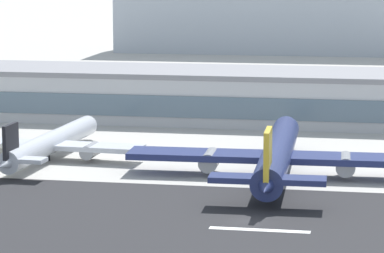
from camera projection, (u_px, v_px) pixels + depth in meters
The scene contains 6 objects.
ground_plane at pixel (247, 221), 121.07m from camera, with size 1400.00×1400.00×0.00m, color #B2AFA8.
runway_strip at pixel (243, 229), 117.33m from camera, with size 800.00×43.05×0.08m, color #262628.
runway_centreline_dash_4 at pixel (260, 230), 116.98m from camera, with size 12.00×1.20×0.01m, color white.
terminal_building at pixel (204, 95), 197.23m from camera, with size 177.41×21.82×10.06m.
airliner_black_tail_gate_1 at pixel (48, 144), 157.56m from camera, with size 30.75×39.02×8.14m.
airliner_gold_tail_gate_2 at pixel (277, 156), 144.57m from camera, with size 44.38×49.18×10.26m.
Camera 1 is at (13.88, -116.82, 31.59)m, focal length 92.87 mm.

